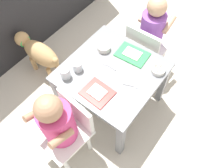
# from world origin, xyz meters

# --- Properties ---
(ground_plane) EXTENTS (7.00, 7.00, 0.00)m
(ground_plane) POSITION_xyz_m (0.00, 0.00, 0.00)
(ground_plane) COLOR beige
(dining_table) EXTENTS (0.59, 0.59, 0.45)m
(dining_table) POSITION_xyz_m (0.00, 0.00, 0.37)
(dining_table) COLOR slate
(dining_table) RESTS_ON ground
(seated_child_left) EXTENTS (0.31, 0.31, 0.71)m
(seated_child_left) POSITION_xyz_m (-0.46, 0.02, 0.44)
(seated_child_left) COLOR white
(seated_child_left) RESTS_ON ground
(seated_child_right) EXTENTS (0.29, 0.29, 0.71)m
(seated_child_right) POSITION_xyz_m (0.46, -0.01, 0.44)
(seated_child_right) COLOR white
(seated_child_right) RESTS_ON ground
(dog) EXTENTS (0.16, 0.46, 0.33)m
(dog) POSITION_xyz_m (-0.07, 0.67, 0.22)
(dog) COLOR tan
(dog) RESTS_ON ground
(food_tray_left) EXTENTS (0.16, 0.18, 0.02)m
(food_tray_left) POSITION_xyz_m (-0.18, -0.03, 0.45)
(food_tray_left) COLOR red
(food_tray_left) RESTS_ON dining_table
(food_tray_right) EXTENTS (0.16, 0.22, 0.02)m
(food_tray_right) POSITION_xyz_m (0.18, -0.03, 0.45)
(food_tray_right) COLOR green
(food_tray_right) RESTS_ON dining_table
(water_cup_left) EXTENTS (0.06, 0.06, 0.07)m
(water_cup_left) POSITION_xyz_m (-0.21, 0.20, 0.48)
(water_cup_left) COLOR white
(water_cup_left) RESTS_ON dining_table
(water_cup_right) EXTENTS (0.06, 0.06, 0.06)m
(water_cup_right) POSITION_xyz_m (-0.12, 0.18, 0.47)
(water_cup_right) COLOR white
(water_cup_right) RESTS_ON dining_table
(cereal_bowl_left_side) EXTENTS (0.09, 0.09, 0.04)m
(cereal_bowl_left_side) POSITION_xyz_m (0.11, 0.15, 0.46)
(cereal_bowl_left_side) COLOR silver
(cereal_bowl_left_side) RESTS_ON dining_table
(veggie_bowl_near) EXTENTS (0.09, 0.09, 0.03)m
(veggie_bowl_near) POSITION_xyz_m (0.17, -0.23, 0.46)
(veggie_bowl_near) COLOR white
(veggie_bowl_near) RESTS_ON dining_table
(spoon_by_left_tray) EXTENTS (0.02, 0.10, 0.01)m
(spoon_by_left_tray) POSITION_xyz_m (0.02, 0.04, 0.45)
(spoon_by_left_tray) COLOR silver
(spoon_by_left_tray) RESTS_ON dining_table
(spoon_by_right_tray) EXTENTS (0.05, 0.10, 0.01)m
(spoon_by_right_tray) POSITION_xyz_m (-0.02, -0.17, 0.45)
(spoon_by_right_tray) COLOR silver
(spoon_by_right_tray) RESTS_ON dining_table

